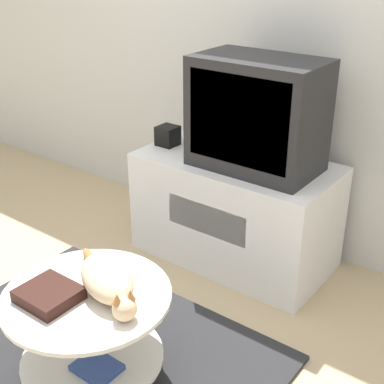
{
  "coord_description": "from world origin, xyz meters",
  "views": [
    {
      "loc": [
        1.42,
        -1.17,
        1.66
      ],
      "look_at": [
        0.15,
        0.52,
        0.65
      ],
      "focal_mm": 50.0,
      "sensor_mm": 36.0,
      "label": 1
    }
  ],
  "objects": [
    {
      "name": "coffee_table",
      "position": [
        0.1,
        -0.07,
        0.27
      ],
      "size": [
        0.65,
        0.65,
        0.41
      ],
      "color": "#B2B2B7",
      "rests_on": "rug"
    },
    {
      "name": "rug",
      "position": [
        0.0,
        0.0,
        0.01
      ],
      "size": [
        1.52,
        1.13,
        0.02
      ],
      "color": "#28282B",
      "rests_on": "ground_plane"
    },
    {
      "name": "dvd_box",
      "position": [
        0.01,
        -0.18,
        0.45
      ],
      "size": [
        0.21,
        0.19,
        0.05
      ],
      "color": "black",
      "rests_on": "coffee_table"
    },
    {
      "name": "ground_plane",
      "position": [
        0.0,
        0.0,
        0.0
      ],
      "size": [
        12.0,
        12.0,
        0.0
      ],
      "primitive_type": "plane",
      "color": "tan"
    },
    {
      "name": "tv",
      "position": [
        0.15,
        1.05,
        0.87
      ],
      "size": [
        0.63,
        0.38,
        0.56
      ],
      "color": "#232326",
      "rests_on": "tv_stand"
    },
    {
      "name": "wall_back",
      "position": [
        0.0,
        1.43,
        1.3
      ],
      "size": [
        8.0,
        0.05,
        2.6
      ],
      "color": "silver",
      "rests_on": "ground_plane"
    },
    {
      "name": "cat",
      "position": [
        0.16,
        -0.02,
        0.49
      ],
      "size": [
        0.49,
        0.3,
        0.12
      ],
      "rotation": [
        0.0,
        0.0,
        -0.45
      ],
      "color": "beige",
      "rests_on": "coffee_table"
    },
    {
      "name": "speaker",
      "position": [
        -0.41,
        1.03,
        0.65
      ],
      "size": [
        0.11,
        0.11,
        0.11
      ],
      "color": "black",
      "rests_on": "tv_stand"
    },
    {
      "name": "tv_stand",
      "position": [
        0.03,
        1.07,
        0.3
      ],
      "size": [
        1.06,
        0.56,
        0.59
      ],
      "color": "white",
      "rests_on": "ground_plane"
    }
  ]
}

